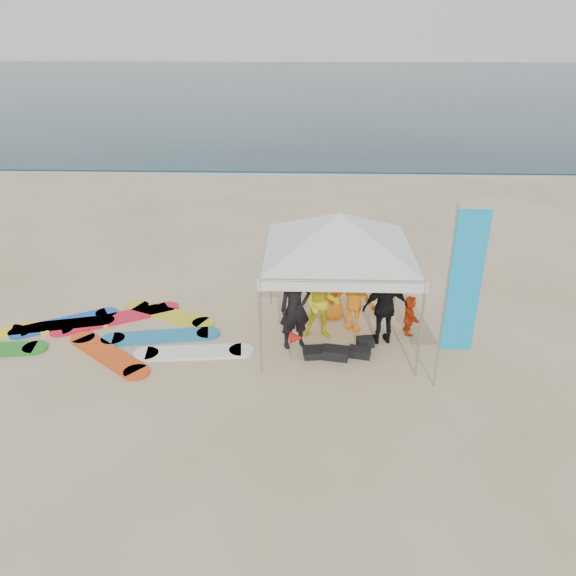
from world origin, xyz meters
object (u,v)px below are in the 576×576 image
Objects in this scene: canopy_tent at (340,213)px; feather_flag at (463,285)px; person_yellow at (321,304)px; surfboard_spread at (111,333)px; person_seated at (409,315)px; person_black_b at (385,307)px; person_orange_a at (355,297)px; marker_pennant at (296,338)px; person_orange_b at (333,288)px; person_black_a at (295,308)px.

feather_flag reaches higher than canopy_tent.
canopy_tent is (0.34, 0.10, 2.08)m from person_yellow.
canopy_tent reaches higher than surfboard_spread.
person_yellow is 1.81× the size of person_seated.
person_orange_a is at bearing -51.91° from person_black_b.
person_black_b is 0.27× the size of surfboard_spread.
marker_pennant is at bearing 76.63° from person_orange_a.
marker_pennant is (-1.94, -0.75, -0.38)m from person_black_b.
marker_pennant is at bearing 112.47° from person_seated.
person_orange_b is at bearing 76.44° from person_yellow.
person_yellow is 0.98× the size of person_black_b.
marker_pennant is (-1.33, -1.29, -0.36)m from person_orange_a.
surfboard_spread is (-4.85, -0.05, -0.82)m from person_yellow.
person_orange_a is 0.45× the size of feather_flag.
person_orange_a is at bearing 82.61° from person_seated.
person_seated is at bearing 169.27° from person_orange_b.
feather_flag is (1.10, -1.69, 1.34)m from person_black_b.
feather_flag is (0.46, -2.11, 1.74)m from person_seated.
person_yellow is at bearing 95.43° from person_seated.
person_yellow is 0.27× the size of surfboard_spread.
person_black_a is at bearing -3.64° from person_black_b.
feather_flag is 5.89× the size of marker_pennant.
person_orange_a is at bearing 127.44° from feather_flag.
person_black_a is 1.61m from person_orange_b.
person_orange_b is 0.42× the size of feather_flag.
person_orange_b is at bearing 66.77° from person_seated.
marker_pennant is at bearing -117.25° from person_yellow.
person_orange_a is at bearing 31.98° from canopy_tent.
person_orange_a is 0.98× the size of person_black_b.
person_orange_a is 2.15m from canopy_tent.
person_orange_b is at bearing 37.06° from person_black_a.
person_black_b reaches higher than marker_pennant.
person_orange_a reaches higher than marker_pennant.
person_black_b is at bearing -2.77° from person_yellow.
person_seated is 0.21× the size of canopy_tent.
person_seated is (1.74, -0.68, -0.33)m from person_orange_b.
surfboard_spread is (-4.31, 0.86, -0.46)m from marker_pennant.
person_yellow is 0.46× the size of feather_flag.
person_black_b is (1.98, 0.24, -0.08)m from person_black_a.
person_orange_b is (-1.11, 1.10, -0.07)m from person_black_b.
canopy_tent reaches higher than person_yellow.
person_orange_a is 5.72m from surfboard_spread.
person_black_b is 1.56m from person_orange_b.
person_orange_a is 0.75m from person_orange_b.
person_orange_a is 0.38× the size of canopy_tent.
person_orange_b is 2.50× the size of marker_pennant.
person_black_a is 0.71m from person_yellow.
person_black_a is 0.43× the size of canopy_tent.
person_orange_b is 1.90m from person_seated.
person_yellow is at bearing -163.50° from canopy_tent.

